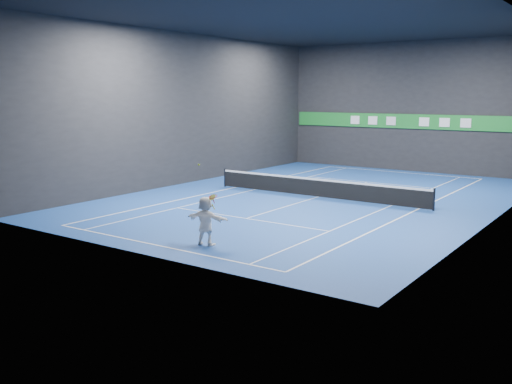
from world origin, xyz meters
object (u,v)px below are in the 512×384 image
Objects in this scene: tennis_net at (317,187)px; tennis_racket at (213,198)px; player at (206,221)px; tennis_ball at (199,165)px.

tennis_net is 21.09× the size of tennis_racket.
tennis_net is 10.98m from tennis_racket.
player is at bearing -171.36° from tennis_racket.
player is 2.04m from tennis_ball.
tennis_ball reaches higher than tennis_racket.
tennis_racket is (0.57, 0.07, -1.16)m from tennis_ball.
tennis_ball is (-0.26, -0.02, 2.02)m from player.
tennis_ball is at bearing -172.76° from tennis_racket.
tennis_racket reaches higher than tennis_net.
player is at bearing -82.55° from tennis_net.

